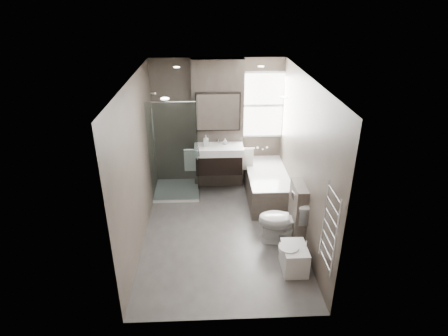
{
  "coord_description": "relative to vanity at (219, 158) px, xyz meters",
  "views": [
    {
      "loc": [
        -0.2,
        -5.32,
        3.73
      ],
      "look_at": [
        0.05,
        0.15,
        1.13
      ],
      "focal_mm": 30.0,
      "sensor_mm": 36.0,
      "label": 1
    }
  ],
  "objects": [
    {
      "name": "towel_radiator",
      "position": [
        1.25,
        -3.03,
        0.38
      ],
      "size": [
        0.03,
        0.49,
        1.1
      ],
      "color": "silver",
      "rests_on": "room"
    },
    {
      "name": "soap_bottle_b",
      "position": [
        0.13,
        0.08,
        0.32
      ],
      "size": [
        0.09,
        0.09,
        0.12
      ],
      "primitive_type": "imported",
      "color": "white",
      "rests_on": "vanity"
    },
    {
      "name": "bathtub",
      "position": [
        0.92,
        -0.33,
        -0.43
      ],
      "size": [
        0.75,
        1.6,
        0.57
      ],
      "color": "#50473F",
      "rests_on": "ground"
    },
    {
      "name": "towel_left",
      "position": [
        -0.56,
        -0.02,
        -0.02
      ],
      "size": [
        0.24,
        0.06,
        0.44
      ],
      "primitive_type": "cube",
      "color": "silver",
      "rests_on": "vanity_pier"
    },
    {
      "name": "bidet",
      "position": [
        1.01,
        -2.42,
        -0.53
      ],
      "size": [
        0.42,
        0.49,
        0.51
      ],
      "color": "white",
      "rests_on": "ground"
    },
    {
      "name": "cistern_box",
      "position": [
        1.21,
        -1.68,
        -0.24
      ],
      "size": [
        0.19,
        0.55,
        1.0
      ],
      "color": "#50473F",
      "rests_on": "ground"
    },
    {
      "name": "shower_enclosure",
      "position": [
        -0.75,
        -0.08,
        -0.25
      ],
      "size": [
        0.9,
        0.9,
        2.0
      ],
      "color": "white",
      "rests_on": "ground"
    },
    {
      "name": "soap_bottle_a",
      "position": [
        -0.25,
        0.03,
        0.37
      ],
      "size": [
        0.1,
        0.1,
        0.22
      ],
      "primitive_type": "imported",
      "color": "white",
      "rests_on": "vanity"
    },
    {
      "name": "vanity_pier",
      "position": [
        0.0,
        0.35,
        0.56
      ],
      "size": [
        1.0,
        0.25,
        2.6
      ],
      "primitive_type": "cube",
      "color": "#50473F",
      "rests_on": "ground"
    },
    {
      "name": "mirror_cabinet",
      "position": [
        0.0,
        0.19,
        0.89
      ],
      "size": [
        0.86,
        0.08,
        0.76
      ],
      "color": "black",
      "rests_on": "vanity_pier"
    },
    {
      "name": "window",
      "position": [
        0.9,
        0.45,
        0.93
      ],
      "size": [
        0.98,
        0.06,
        1.33
      ],
      "color": "white",
      "rests_on": "room"
    },
    {
      "name": "toilet",
      "position": [
        0.97,
        -1.74,
        -0.34
      ],
      "size": [
        0.83,
        0.54,
        0.8
      ],
      "primitive_type": "imported",
      "rotation": [
        0.0,
        0.0,
        -1.7
      ],
      "color": "white",
      "rests_on": "ground"
    },
    {
      "name": "vanity",
      "position": [
        0.0,
        0.0,
        0.0
      ],
      "size": [
        0.95,
        0.47,
        0.66
      ],
      "color": "black",
      "rests_on": "vanity_pier"
    },
    {
      "name": "room",
      "position": [
        0.0,
        -1.43,
        0.56
      ],
      "size": [
        2.7,
        3.9,
        2.7
      ],
      "color": "#504D4A",
      "rests_on": "ground"
    },
    {
      "name": "towel_right",
      "position": [
        0.56,
        -0.02,
        -0.02
      ],
      "size": [
        0.24,
        0.06,
        0.44
      ],
      "primitive_type": "cube",
      "color": "silver",
      "rests_on": "vanity_pier"
    }
  ]
}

